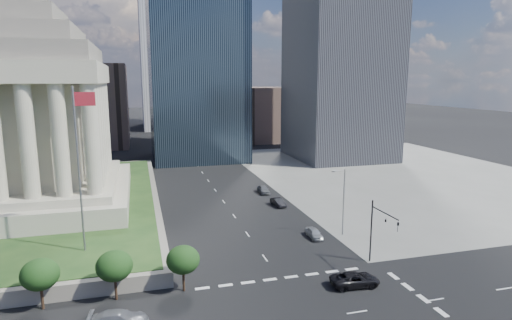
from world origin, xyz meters
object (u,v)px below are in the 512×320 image
object	(u,v)px
parked_sedan_far	(263,189)
flagpole	(80,161)
war_memorial	(13,88)
traffic_signal_ne	(379,226)
pickup_truck	(355,280)
suv_grey	(119,319)
parked_sedan_mid	(278,202)
street_lamp_north	(343,198)
parked_sedan_near	(314,233)

from	to	relation	value
parked_sedan_far	flagpole	bearing A→B (deg)	-138.04
war_memorial	flagpole	xyz separation A→B (m)	(12.17, -24.00, -8.29)
traffic_signal_ne	flagpole	bearing A→B (deg)	163.29
traffic_signal_ne	parked_sedan_far	bearing A→B (deg)	95.36
war_memorial	pickup_truck	bearing A→B (deg)	-42.51
parked_sedan_far	suv_grey	bearing A→B (deg)	-121.27
parked_sedan_mid	war_memorial	bearing A→B (deg)	165.16
street_lamp_north	parked_sedan_near	distance (m)	6.59
suv_grey	parked_sedan_near	bearing A→B (deg)	-51.37
flagpole	parked_sedan_mid	world-z (taller)	flagpole
parked_sedan_mid	suv_grey	bearing A→B (deg)	-135.18
war_memorial	traffic_signal_ne	bearing A→B (deg)	-36.42
traffic_signal_ne	parked_sedan_far	distance (m)	37.72
street_lamp_north	suv_grey	distance (m)	35.28
war_memorial	traffic_signal_ne	world-z (taller)	war_memorial
flagpole	parked_sedan_far	xyz separation A→B (m)	(30.83, 26.99, -12.33)
parked_sedan_near	parked_sedan_mid	world-z (taller)	parked_sedan_mid
suv_grey	parked_sedan_near	world-z (taller)	suv_grey
flagpole	traffic_signal_ne	xyz separation A→B (m)	(34.33, -10.30, -7.86)
suv_grey	parked_sedan_mid	xyz separation A→B (m)	(26.52, 33.04, -0.08)
flagpole	parked_sedan_near	distance (m)	33.25
street_lamp_north	suv_grey	world-z (taller)	street_lamp_north
traffic_signal_ne	parked_sedan_near	world-z (taller)	traffic_signal_ne
parked_sedan_near	parked_sedan_far	xyz separation A→B (m)	(0.00, 25.96, 0.09)
traffic_signal_ne	street_lamp_north	bearing A→B (deg)	85.81
traffic_signal_ne	parked_sedan_mid	bearing A→B (deg)	97.14
pickup_truck	parked_sedan_far	world-z (taller)	parked_sedan_far
suv_grey	traffic_signal_ne	bearing A→B (deg)	-73.51
war_memorial	flagpole	size ratio (longest dim) A/B	1.95
pickup_truck	parked_sedan_mid	distance (m)	31.67
flagpole	traffic_signal_ne	distance (m)	36.69
street_lamp_north	parked_sedan_far	xyz separation A→B (m)	(-4.33, 25.99, -4.87)
suv_grey	parked_sedan_near	size ratio (longest dim) A/B	1.32
pickup_truck	parked_sedan_mid	xyz separation A→B (m)	(1.55, 31.63, -0.07)
street_lamp_north	suv_grey	bearing A→B (deg)	-152.00
pickup_truck	parked_sedan_near	bearing A→B (deg)	-1.86
war_memorial	street_lamp_north	distance (m)	54.92
traffic_signal_ne	street_lamp_north	xyz separation A→B (m)	(0.83, 11.30, 0.41)
war_memorial	suv_grey	distance (m)	47.43
war_memorial	street_lamp_north	xyz separation A→B (m)	(47.33, -23.00, -15.74)
traffic_signal_ne	parked_sedan_mid	world-z (taller)	traffic_signal_ne
street_lamp_north	parked_sedan_near	xyz separation A→B (m)	(-4.33, 0.02, -4.96)
flagpole	parked_sedan_far	world-z (taller)	flagpole
parked_sedan_far	traffic_signal_ne	bearing A→B (deg)	-83.88
traffic_signal_ne	parked_sedan_mid	xyz separation A→B (m)	(-3.50, 27.94, -4.55)
war_memorial	street_lamp_north	bearing A→B (deg)	-25.92
street_lamp_north	parked_sedan_mid	distance (m)	17.89
suv_grey	street_lamp_north	bearing A→B (deg)	-55.14
suv_grey	parked_sedan_mid	bearing A→B (deg)	-31.90
war_memorial	flagpole	bearing A→B (deg)	-63.11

